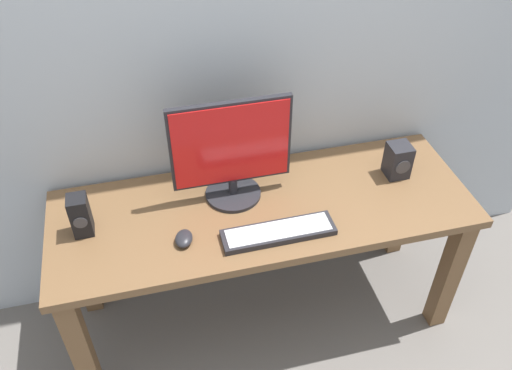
% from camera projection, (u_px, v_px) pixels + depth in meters
% --- Properties ---
extents(ground_plane, '(6.00, 6.00, 0.00)m').
position_uv_depth(ground_plane, '(262.00, 311.00, 2.67)').
color(ground_plane, slate).
extents(desk, '(1.74, 0.62, 0.72)m').
position_uv_depth(desk, '(263.00, 227.00, 2.28)').
color(desk, brown).
rests_on(desk, ground_plane).
extents(monitor, '(0.49, 0.23, 0.45)m').
position_uv_depth(monitor, '(231.00, 151.00, 2.12)').
color(monitor, '#232328').
rests_on(monitor, desk).
extents(keyboard_primary, '(0.44, 0.12, 0.03)m').
position_uv_depth(keyboard_primary, '(278.00, 232.00, 2.07)').
color(keyboard_primary, '#232328').
rests_on(keyboard_primary, desk).
extents(mouse, '(0.09, 0.11, 0.04)m').
position_uv_depth(mouse, '(184.00, 239.00, 2.04)').
color(mouse, '#232328').
rests_on(mouse, desk).
extents(speaker_right, '(0.09, 0.10, 0.15)m').
position_uv_depth(speaker_right, '(398.00, 160.00, 2.31)').
color(speaker_right, '#232328').
rests_on(speaker_right, desk).
extents(speaker_left, '(0.07, 0.08, 0.18)m').
position_uv_depth(speaker_left, '(80.00, 215.00, 2.03)').
color(speaker_left, black).
rests_on(speaker_left, desk).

